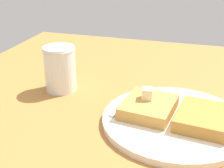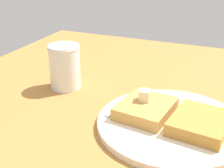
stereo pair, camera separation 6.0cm
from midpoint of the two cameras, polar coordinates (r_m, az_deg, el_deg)
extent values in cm
cube|color=#A66D34|center=(51.39, 16.52, -13.03)|extent=(113.70, 113.70, 2.20)
cylinder|color=silver|center=(56.04, 13.81, -7.21)|extent=(25.70, 25.70, 1.20)
torus|color=navy|center=(55.94, 13.83, -7.04)|extent=(25.70, 25.70, 0.80)
cube|color=#C28C41|center=(56.44, 9.27, -4.54)|extent=(9.96, 11.25, 2.22)
cube|color=#B37C33|center=(54.35, 18.89, -6.85)|extent=(9.96, 11.25, 2.22)
cube|color=beige|center=(56.38, 9.04, -2.12)|extent=(2.11, 2.28, 2.04)
cube|color=silver|center=(58.03, 6.10, -4.55)|extent=(6.25, 8.85, 0.36)
cube|color=silver|center=(61.91, 10.70, -2.92)|extent=(3.38, 3.55, 0.36)
cube|color=silver|center=(64.37, 12.13, -1.95)|extent=(2.03, 2.85, 0.36)
cube|color=silver|center=(64.03, 12.48, -2.13)|extent=(2.03, 2.85, 0.36)
cube|color=silver|center=(63.70, 12.82, -2.31)|extent=(2.03, 2.85, 0.36)
cube|color=silver|center=(63.37, 13.18, -2.49)|extent=(2.03, 2.85, 0.36)
cylinder|color=#572A0D|center=(68.24, -6.12, 2.45)|extent=(6.16, 6.16, 8.07)
cylinder|color=silver|center=(67.94, -6.15, 3.09)|extent=(6.70, 6.70, 9.71)
torus|color=silver|center=(66.50, -6.32, 6.64)|extent=(6.93, 6.93, 0.50)
camera|label=1|loc=(0.03, -87.14, 1.28)|focal=50.00mm
camera|label=2|loc=(0.03, 92.86, -1.28)|focal=50.00mm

